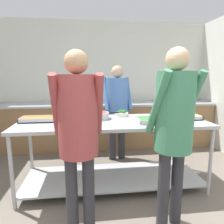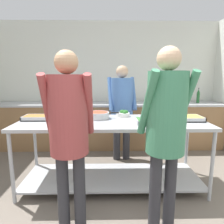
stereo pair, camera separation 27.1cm
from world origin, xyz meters
name	(u,v)px [view 1 (the left image)]	position (x,y,z in m)	size (l,w,h in m)	color
wall_rear	(98,84)	(0.00, 3.52, 1.32)	(4.93, 0.06, 2.65)	silver
back_counter	(100,125)	(0.00, 3.15, 0.47)	(4.77, 0.65, 0.94)	olive
serving_counter	(113,142)	(0.09, 1.58, 0.62)	(2.45, 0.87, 0.91)	#ADAFB5
serving_tray_vegetables	(39,119)	(-0.88, 1.69, 0.94)	(0.47, 0.26, 0.05)	#ADAFB5
plate_stack	(69,119)	(-0.48, 1.66, 0.93)	(0.25, 0.25, 0.04)	white
sauce_pan	(98,115)	(-0.10, 1.73, 0.96)	(0.44, 0.30, 0.09)	#ADAFB5
broccoli_bowl	(122,114)	(0.25, 1.87, 0.95)	(0.19, 0.19, 0.10)	silver
serving_tray_roast	(155,120)	(0.62, 1.44, 0.94)	(0.47, 0.28, 0.05)	#ADAFB5
serving_tray_greens	(184,117)	(1.08, 1.61, 0.94)	(0.40, 0.31, 0.05)	#ADAFB5
guest_serving_left	(78,125)	(-0.33, 0.80, 1.07)	(0.46, 0.35, 1.72)	#2D2D33
guest_serving_right	(174,121)	(0.56, 0.76, 1.09)	(0.51, 0.42, 1.75)	#2D2D33
cook_behind_counter	(117,103)	(0.27, 2.47, 1.03)	(0.52, 0.39, 1.67)	#2D2D33
water_bottle	(187,95)	(1.93, 3.16, 1.08)	(0.06, 0.06, 0.31)	#23602D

